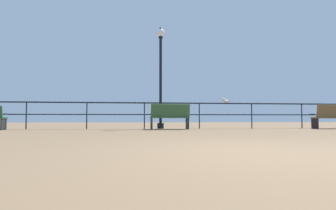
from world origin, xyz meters
The scene contains 6 objects.
ground_plane centered at (0.00, 0.00, 0.00)m, with size 60.00×60.00×0.00m, color brown.
pier_railing centered at (0.00, 8.05, 0.77)m, with size 24.16×0.05×1.04m.
bench_near_left centered at (-0.17, 7.40, 0.50)m, with size 1.46×0.70×0.94m.
bench_near_right centered at (6.47, 7.40, 0.52)m, with size 1.65×0.64×0.95m.
lamppost_center centered at (-0.44, 8.28, 2.42)m, with size 0.33×0.33×4.15m.
seagull_on_rail centered at (2.19, 8.05, 1.12)m, with size 0.38×0.17×0.18m.
Camera 1 is at (-1.53, -3.07, 0.38)m, focal length 30.39 mm.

